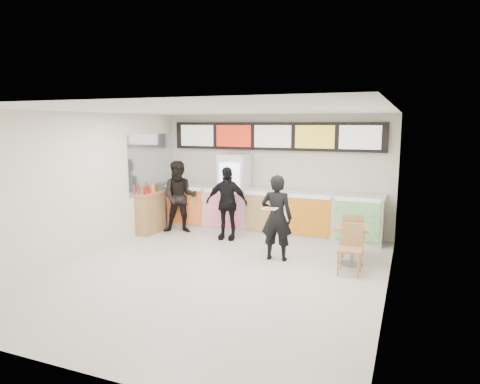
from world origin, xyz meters
The scene contains 15 objects.
floor centered at (0.00, 0.00, 0.00)m, with size 7.00×7.00×0.00m, color beige.
ceiling centered at (0.00, 0.00, 3.00)m, with size 7.00×7.00×0.00m, color white.
wall_back centered at (0.00, 3.50, 1.50)m, with size 6.00×6.00×0.00m, color silver.
wall_left centered at (-3.00, 0.00, 1.50)m, with size 7.00×7.00×0.00m, color silver.
wall_right centered at (3.00, 0.00, 1.50)m, with size 7.00×7.00×0.00m, color silver.
service_counter centered at (0.00, 3.09, 0.57)m, with size 5.56×0.77×1.14m.
menu_board centered at (0.00, 3.41, 2.45)m, with size 5.50×0.14×0.70m.
drinks_fridge centered at (-0.93, 3.11, 1.00)m, with size 0.70×0.67×2.00m.
mirror_panel centered at (-2.99, 2.45, 1.75)m, with size 0.01×2.00×1.50m, color #B2B7BF.
customer_main centered at (0.79, 1.21, 0.88)m, with size 0.64×0.42×1.76m, color black.
customer_left centered at (-2.16, 2.44, 0.92)m, with size 0.89×0.70×1.84m, color black.
customer_mid centered at (-0.80, 2.30, 0.88)m, with size 1.03×0.43×1.76m, color black.
pizza_slice centered at (0.79, 0.76, 1.16)m, with size 0.36×0.36×0.02m.
cafe_table centered at (2.26, 1.45, 0.54)m, with size 0.67×1.62×0.93m.
condiment_ledge centered at (-2.82, 2.10, 0.52)m, with size 0.37×0.92×1.22m.
Camera 1 is at (3.26, -6.93, 2.76)m, focal length 32.00 mm.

